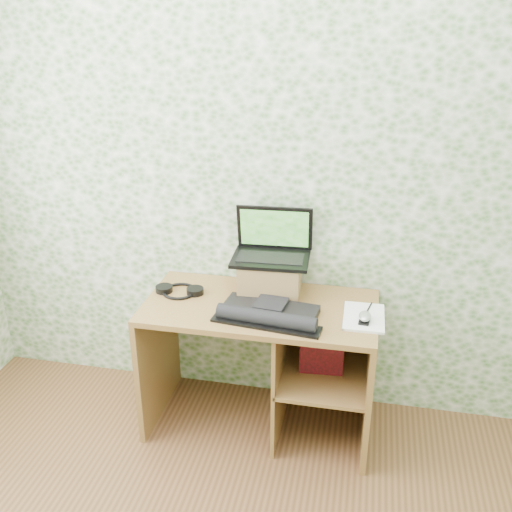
% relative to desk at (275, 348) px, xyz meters
% --- Properties ---
extents(wall_back, '(3.50, 0.00, 3.50)m').
position_rel_desk_xyz_m(wall_back, '(-0.08, 0.28, 0.82)').
color(wall_back, silver).
rests_on(wall_back, ground).
extents(desk, '(1.20, 0.60, 0.75)m').
position_rel_desk_xyz_m(desk, '(0.00, 0.00, 0.00)').
color(desk, brown).
rests_on(desk, floor).
extents(riser, '(0.33, 0.28, 0.19)m').
position_rel_desk_xyz_m(riser, '(-0.05, 0.12, 0.36)').
color(riser, olive).
rests_on(riser, desk).
extents(laptop, '(0.42, 0.30, 0.27)m').
position_rel_desk_xyz_m(laptop, '(-0.05, 0.16, 0.52)').
color(laptop, black).
rests_on(laptop, riser).
extents(keyboard, '(0.55, 0.33, 0.08)m').
position_rel_desk_xyz_m(keyboard, '(-0.01, -0.15, 0.29)').
color(keyboard, black).
rests_on(keyboard, desk).
extents(headphones, '(0.26, 0.20, 0.03)m').
position_rel_desk_xyz_m(headphones, '(-0.53, 0.02, 0.28)').
color(headphones, black).
rests_on(headphones, desk).
extents(notepad, '(0.20, 0.29, 0.01)m').
position_rel_desk_xyz_m(notepad, '(0.45, -0.06, 0.28)').
color(notepad, white).
rests_on(notepad, desk).
extents(mouse, '(0.07, 0.10, 0.03)m').
position_rel_desk_xyz_m(mouse, '(0.45, -0.11, 0.30)').
color(mouse, silver).
rests_on(mouse, notepad).
extents(pen, '(0.04, 0.13, 0.01)m').
position_rel_desk_xyz_m(pen, '(0.47, 0.01, 0.29)').
color(pen, black).
rests_on(pen, notepad).
extents(red_box, '(0.23, 0.09, 0.27)m').
position_rel_desk_xyz_m(red_box, '(0.25, -0.03, 0.05)').
color(red_box, maroon).
rests_on(red_box, desk).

